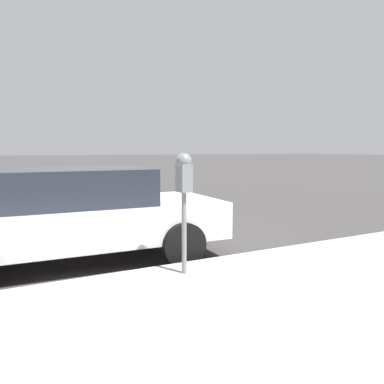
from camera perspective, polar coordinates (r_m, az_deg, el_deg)
The scene contains 3 objects.
ground_plane at distance 7.03m, azimuth -13.18°, elevation -7.42°, with size 220.00×220.00×0.00m, color #3D3A3A.
parking_meter at distance 4.50m, azimuth -1.24°, elevation 1.49°, with size 0.21×0.19×1.48m.
car_white at distance 5.79m, azimuth -17.64°, elevation -3.04°, with size 2.10×4.36×1.40m.
Camera 1 is at (-6.63, 1.64, 1.67)m, focal length 35.00 mm.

